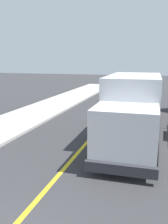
% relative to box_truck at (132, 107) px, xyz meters
% --- Properties ---
extents(centre_line_yellow, '(0.16, 56.00, 0.01)m').
position_rel_box_truck_xyz_m(centre_line_yellow, '(-2.05, 1.78, -1.76)').
color(centre_line_yellow, gold).
rests_on(centre_line_yellow, ground).
extents(box_truck, '(2.51, 7.22, 3.20)m').
position_rel_box_truck_xyz_m(box_truck, '(0.00, 0.00, 0.00)').
color(box_truck, silver).
rests_on(box_truck, ground).
extents(parked_car_near, '(2.00, 4.48, 1.67)m').
position_rel_box_truck_xyz_m(parked_car_near, '(0.03, 6.86, -0.97)').
color(parked_car_near, maroon).
rests_on(parked_car_near, ground).
extents(parked_car_mid, '(1.96, 4.46, 1.67)m').
position_rel_box_truck_xyz_m(parked_car_mid, '(-0.11, 12.43, -0.97)').
color(parked_car_mid, '#B7B7BC').
rests_on(parked_car_mid, ground).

